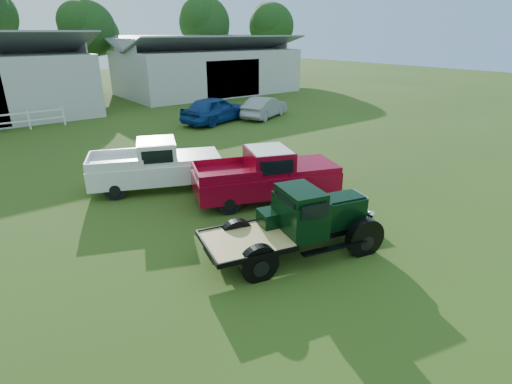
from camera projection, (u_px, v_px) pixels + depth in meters
ground at (275, 239)px, 11.62m from camera, size 120.00×120.00×0.00m
shed_right at (208, 65)px, 38.43m from camera, size 16.80×9.20×5.20m
tree_c at (90, 44)px, 37.08m from camera, size 5.40×5.40×9.00m
tree_d at (205, 37)px, 44.94m from camera, size 6.00×6.00×10.00m
tree_e at (271, 39)px, 48.06m from camera, size 5.70×5.70×9.50m
vintage_flatbed at (296, 222)px, 10.53m from camera, size 5.04×2.96×1.87m
red_pickup at (266, 175)px, 14.01m from camera, size 5.58×3.73×1.90m
white_pickup at (155, 165)px, 15.10m from camera, size 5.37×3.73×1.84m
misc_car_blue at (215, 109)px, 26.19m from camera, size 5.43×3.46×1.72m
misc_car_grey at (265, 107)px, 27.75m from camera, size 4.59×3.23×1.44m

